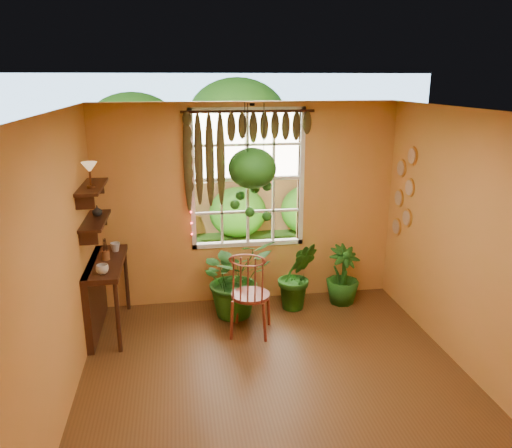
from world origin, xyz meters
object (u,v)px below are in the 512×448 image
Objects in this scene: counter_ledge at (99,289)px; potted_plant_left at (236,277)px; windsor_chair at (250,306)px; potted_plant_mid at (297,276)px; hanging_basket at (252,173)px.

potted_plant_left is at bearing 5.99° from counter_ledge.
windsor_chair reaches higher than counter_ledge.
counter_ledge is at bearing -174.91° from potted_plant_mid.
counter_ledge is at bearing -174.01° from potted_plant_left.
counter_ledge is 1.69m from potted_plant_left.
hanging_basket is at bearing 176.31° from potted_plant_mid.
counter_ledge is 2.32m from hanging_basket.
counter_ledge is 2.52m from potted_plant_mid.
counter_ledge is 0.83× the size of hanging_basket.
potted_plant_mid is 1.50m from hanging_basket.
potted_plant_mid is (0.83, 0.05, -0.05)m from potted_plant_left.
windsor_chair is at bearing -101.23° from hanging_basket.
hanging_basket reaches higher than windsor_chair.
windsor_chair reaches higher than potted_plant_mid.
potted_plant_mid is (2.51, 0.22, -0.08)m from counter_ledge.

